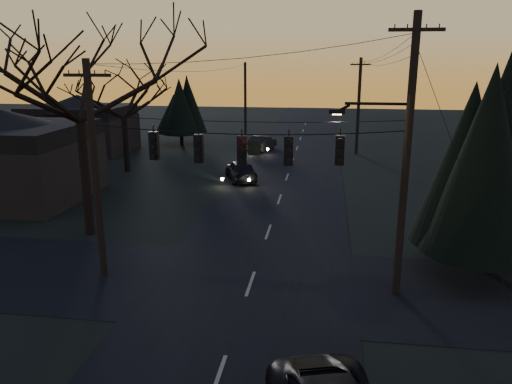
# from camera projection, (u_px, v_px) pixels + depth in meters

# --- Properties ---
(main_road) EXTENTS (8.00, 120.00, 0.02)m
(main_road) POSITION_uv_depth(u_px,v_px,m) (276.00, 209.00, 28.96)
(main_road) COLOR black
(main_road) RESTS_ON ground
(cross_road) EXTENTS (60.00, 7.00, 0.02)m
(cross_road) POSITION_uv_depth(u_px,v_px,m) (250.00, 284.00, 19.40)
(cross_road) COLOR black
(cross_road) RESTS_ON ground
(utility_pole_right) EXTENTS (5.00, 0.30, 10.00)m
(utility_pole_right) POSITION_uv_depth(u_px,v_px,m) (395.00, 293.00, 18.67)
(utility_pole_right) COLOR black
(utility_pole_right) RESTS_ON ground
(utility_pole_left) EXTENTS (1.80, 0.30, 8.50)m
(utility_pole_left) POSITION_uv_depth(u_px,v_px,m) (104.00, 275.00, 20.21)
(utility_pole_left) COLOR black
(utility_pole_left) RESTS_ON ground
(utility_pole_far_r) EXTENTS (1.80, 0.30, 8.50)m
(utility_pole_far_r) POSITION_uv_depth(u_px,v_px,m) (356.00, 154.00, 45.43)
(utility_pole_far_r) COLOR black
(utility_pole_far_r) RESTS_ON ground
(utility_pole_far_l) EXTENTS (0.30, 0.30, 8.00)m
(utility_pole_far_l) POSITION_uv_depth(u_px,v_px,m) (246.00, 137.00, 54.61)
(utility_pole_far_l) COLOR black
(utility_pole_far_l) RESTS_ON ground
(span_signal_assembly) EXTENTS (11.50, 0.44, 1.49)m
(span_signal_assembly) POSITION_uv_depth(u_px,v_px,m) (243.00, 149.00, 18.04)
(span_signal_assembly) COLOR black
(span_signal_assembly) RESTS_ON ground
(bare_tree_left) EXTENTS (8.80, 8.80, 11.18)m
(bare_tree_left) POSITION_uv_depth(u_px,v_px,m) (76.00, 73.00, 22.87)
(bare_tree_left) COLOR black
(bare_tree_left) RESTS_ON ground
(evergreen_right) EXTENTS (4.79, 4.79, 8.34)m
(evergreen_right) POSITION_uv_depth(u_px,v_px,m) (499.00, 158.00, 19.35)
(evergreen_right) COLOR black
(evergreen_right) RESTS_ON ground
(bare_tree_dist) EXTENTS (6.21, 6.21, 8.17)m
(bare_tree_dist) POSITION_uv_depth(u_px,v_px,m) (123.00, 96.00, 37.03)
(bare_tree_dist) COLOR black
(bare_tree_dist) RESTS_ON ground
(evergreen_dist) EXTENTS (3.92, 3.92, 6.51)m
(evergreen_dist) POSITION_uv_depth(u_px,v_px,m) (180.00, 106.00, 48.74)
(evergreen_dist) COLOR black
(evergreen_dist) RESTS_ON ground
(house_left_near) EXTENTS (10.00, 8.00, 5.60)m
(house_left_near) POSITION_uv_depth(u_px,v_px,m) (1.00, 154.00, 30.51)
(house_left_near) COLOR black
(house_left_near) RESTS_ON ground
(house_left_far) EXTENTS (9.00, 7.00, 5.20)m
(house_left_far) POSITION_uv_depth(u_px,v_px,m) (79.00, 123.00, 46.26)
(house_left_far) COLOR black
(house_left_far) RESTS_ON ground
(sedan_oncoming_a) EXTENTS (3.17, 4.70, 1.49)m
(sedan_oncoming_a) POSITION_uv_depth(u_px,v_px,m) (241.00, 170.00, 35.51)
(sedan_oncoming_a) COLOR black
(sedan_oncoming_a) RESTS_ON ground
(sedan_oncoming_b) EXTENTS (2.45, 4.50, 1.41)m
(sedan_oncoming_b) POSITION_uv_depth(u_px,v_px,m) (262.00, 143.00, 46.79)
(sedan_oncoming_b) COLOR black
(sedan_oncoming_b) RESTS_ON ground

